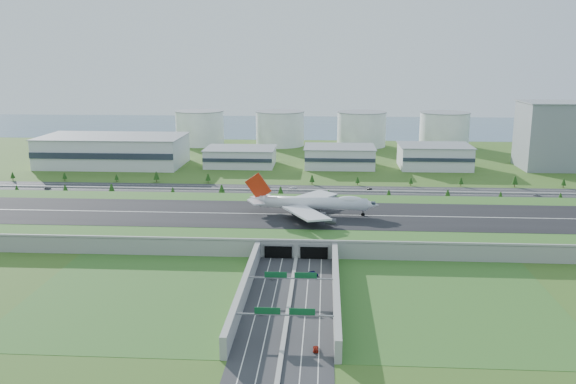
# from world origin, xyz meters

# --- Properties ---
(ground) EXTENTS (1200.00, 1200.00, 0.00)m
(ground) POSITION_xyz_m (0.00, 0.00, 0.00)
(ground) COLOR #30571B
(ground) RESTS_ON ground
(airfield_deck) EXTENTS (520.00, 100.00, 9.20)m
(airfield_deck) POSITION_xyz_m (0.00, -0.09, 4.12)
(airfield_deck) COLOR #979791
(airfield_deck) RESTS_ON ground
(underpass_road) EXTENTS (38.80, 120.40, 8.00)m
(underpass_road) POSITION_xyz_m (0.00, -99.42, 3.43)
(underpass_road) COLOR #28282B
(underpass_road) RESTS_ON ground
(sign_gantry_near) EXTENTS (38.70, 0.70, 9.80)m
(sign_gantry_near) POSITION_xyz_m (0.00, -95.04, 6.95)
(sign_gantry_near) COLOR gray
(sign_gantry_near) RESTS_ON ground
(sign_gantry_far) EXTENTS (38.70, 0.70, 9.80)m
(sign_gantry_far) POSITION_xyz_m (0.00, -130.04, 6.95)
(sign_gantry_far) COLOR gray
(sign_gantry_far) RESTS_ON ground
(north_expressway) EXTENTS (560.00, 36.00, 0.12)m
(north_expressway) POSITION_xyz_m (0.00, 95.00, 0.06)
(north_expressway) COLOR #28282B
(north_expressway) RESTS_ON ground
(tree_row) EXTENTS (502.49, 48.66, 8.38)m
(tree_row) POSITION_xyz_m (25.18, 95.40, 4.57)
(tree_row) COLOR #3D2819
(tree_row) RESTS_ON ground
(hangar_west) EXTENTS (120.00, 60.00, 25.00)m
(hangar_west) POSITION_xyz_m (-170.00, 185.00, 12.50)
(hangar_west) COLOR silver
(hangar_west) RESTS_ON ground
(hangar_mid_a) EXTENTS (58.00, 42.00, 15.00)m
(hangar_mid_a) POSITION_xyz_m (-60.00, 190.00, 7.50)
(hangar_mid_a) COLOR silver
(hangar_mid_a) RESTS_ON ground
(hangar_mid_b) EXTENTS (58.00, 42.00, 17.00)m
(hangar_mid_b) POSITION_xyz_m (25.00, 190.00, 8.50)
(hangar_mid_b) COLOR silver
(hangar_mid_b) RESTS_ON ground
(hangar_mid_c) EXTENTS (58.00, 42.00, 19.00)m
(hangar_mid_c) POSITION_xyz_m (105.00, 190.00, 9.50)
(hangar_mid_c) COLOR silver
(hangar_mid_c) RESTS_ON ground
(office_tower) EXTENTS (46.00, 46.00, 55.00)m
(office_tower) POSITION_xyz_m (200.00, 195.00, 27.50)
(office_tower) COLOR gray
(office_tower) RESTS_ON ground
(fuel_tank_a) EXTENTS (50.00, 50.00, 35.00)m
(fuel_tank_a) POSITION_xyz_m (-120.00, 310.00, 17.50)
(fuel_tank_a) COLOR silver
(fuel_tank_a) RESTS_ON ground
(fuel_tank_b) EXTENTS (50.00, 50.00, 35.00)m
(fuel_tank_b) POSITION_xyz_m (-35.00, 310.00, 17.50)
(fuel_tank_b) COLOR silver
(fuel_tank_b) RESTS_ON ground
(fuel_tank_c) EXTENTS (50.00, 50.00, 35.00)m
(fuel_tank_c) POSITION_xyz_m (50.00, 310.00, 17.50)
(fuel_tank_c) COLOR silver
(fuel_tank_c) RESTS_ON ground
(fuel_tank_d) EXTENTS (50.00, 50.00, 35.00)m
(fuel_tank_d) POSITION_xyz_m (135.00, 310.00, 17.50)
(fuel_tank_d) COLOR silver
(fuel_tank_d) RESTS_ON ground
(bay_water) EXTENTS (1200.00, 260.00, 0.06)m
(bay_water) POSITION_xyz_m (0.00, 480.00, 0.03)
(bay_water) COLOR #3D5B75
(bay_water) RESTS_ON ground
(boeing_747) EXTENTS (74.52, 70.25, 23.03)m
(boeing_747) POSITION_xyz_m (6.24, 1.70, 14.51)
(boeing_747) COLOR silver
(boeing_747) RESTS_ON airfield_deck
(car_0) EXTENTS (2.11, 4.66, 1.55)m
(car_0) POSITION_xyz_m (-8.54, -77.18, 0.90)
(car_0) COLOR #B9BABE
(car_0) RESTS_ON ground
(car_1) EXTENTS (1.55, 4.27, 1.40)m
(car_1) POSITION_xyz_m (-9.61, -113.59, 0.82)
(car_1) COLOR silver
(car_1) RESTS_ON ground
(car_2) EXTENTS (5.00, 6.79, 1.71)m
(car_2) POSITION_xyz_m (8.53, -72.11, 0.98)
(car_2) COLOR #0B0D39
(car_2) RESTS_ON ground
(car_3) EXTENTS (1.87, 4.59, 1.33)m
(car_3) POSITION_xyz_m (11.02, -141.61, 0.79)
(car_3) COLOR maroon
(car_3) RESTS_ON ground
(car_4) EXTENTS (4.91, 2.23, 1.63)m
(car_4) POSITION_xyz_m (-185.09, 88.32, 0.94)
(car_4) COLOR #57585C
(car_4) RESTS_ON ground
(car_5) EXTENTS (4.29, 2.96, 1.34)m
(car_5) POSITION_xyz_m (44.51, 100.62, 0.79)
(car_5) COLOR black
(car_5) RESTS_ON ground
(car_6) EXTENTS (5.44, 3.83, 1.38)m
(car_6) POSITION_xyz_m (157.75, 89.05, 0.81)
(car_6) COLOR #B8B7BC
(car_6) RESTS_ON ground
(car_7) EXTENTS (5.81, 3.45, 1.58)m
(car_7) POSITION_xyz_m (-10.11, 100.54, 0.91)
(car_7) COLOR white
(car_7) RESTS_ON ground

